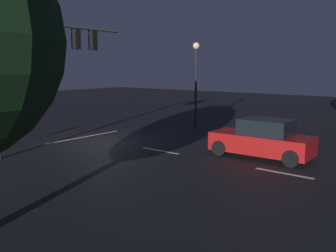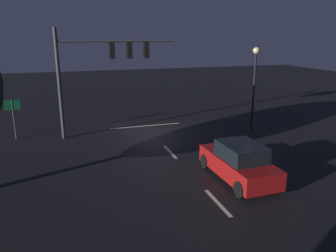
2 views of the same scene
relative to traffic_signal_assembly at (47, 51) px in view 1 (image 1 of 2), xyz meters
The scene contains 7 objects.
ground_plane 5.53m from the traffic_signal_assembly, behind, with size 80.00×80.00×0.00m, color black.
traffic_signal_assembly is the anchor object (origin of this frame).
lane_dash_far 7.06m from the traffic_signal_assembly, 123.58° to the left, with size 2.20×0.16×0.01m, color beige.
lane_dash_mid 11.78m from the traffic_signal_assembly, 105.72° to the left, with size 2.20×0.16×0.01m, color beige.
stop_bar 5.63m from the traffic_signal_assembly, 158.00° to the right, with size 5.00×0.16×0.01m, color beige.
car_approaching 10.65m from the traffic_signal_assembly, 118.59° to the left, with size 2.01×4.41×1.70m.
street_lamp_left_kerb 9.75m from the traffic_signal_assembly, 168.52° to the left, with size 0.44×0.44×5.48m.
Camera 1 is at (12.91, 14.79, 3.86)m, focal length 38.93 mm.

